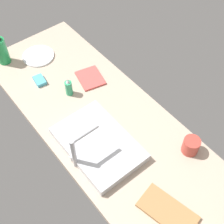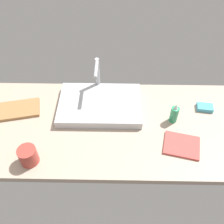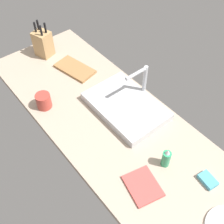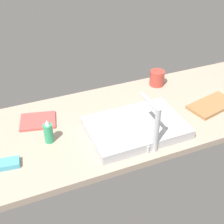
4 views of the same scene
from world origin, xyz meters
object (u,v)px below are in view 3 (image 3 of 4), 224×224
at_px(coffee_mug, 44,101).
at_px(cutting_board, 75,69).
at_px(knife_block, 43,43).
at_px(soap_bottle, 166,158).
at_px(faucet, 142,80).
at_px(dish_towel, 143,186).
at_px(dish_sponge, 208,180).
at_px(sink_basin, 126,106).

bearing_deg(coffee_mug, cutting_board, 116.67).
height_order(knife_block, soap_bottle, knife_block).
height_order(faucet, knife_block, knife_block).
distance_m(cutting_board, dish_towel, 0.95).
distance_m(coffee_mug, dish_sponge, 1.01).
bearing_deg(knife_block, soap_bottle, -16.64).
bearing_deg(coffee_mug, dish_towel, 7.65).
bearing_deg(dish_sponge, faucet, 167.83).
bearing_deg(knife_block, dish_towel, -24.88).
bearing_deg(dish_sponge, knife_block, -175.55).
height_order(cutting_board, coffee_mug, coffee_mug).
xyz_separation_m(soap_bottle, dish_towel, (0.02, -0.17, -0.05)).
xyz_separation_m(faucet, knife_block, (-0.75, -0.24, -0.05)).
bearing_deg(sink_basin, soap_bottle, -12.49).
bearing_deg(dish_towel, dish_sponge, 56.08).
bearing_deg(cutting_board, soap_bottle, -3.50).
relative_size(cutting_board, coffee_mug, 2.94).
bearing_deg(dish_towel, cutting_board, 166.11).
bearing_deg(dish_sponge, sink_basin, -179.90).
xyz_separation_m(soap_bottle, coffee_mug, (-0.74, -0.28, -0.01)).
relative_size(knife_block, cutting_board, 0.93).
distance_m(cutting_board, soap_bottle, 0.91).
xyz_separation_m(knife_block, cutting_board, (0.28, 0.07, -0.09)).
distance_m(sink_basin, coffee_mug, 0.49).
bearing_deg(dish_sponge, coffee_mug, -158.57).
height_order(dish_towel, coffee_mug, coffee_mug).
xyz_separation_m(sink_basin, soap_bottle, (0.41, -0.09, 0.03)).
distance_m(dish_towel, dish_sponge, 0.32).
distance_m(knife_block, dish_towel, 1.21).
height_order(sink_basin, soap_bottle, soap_bottle).
relative_size(knife_block, dish_towel, 1.42).
distance_m(faucet, dish_towel, 0.62).
bearing_deg(soap_bottle, knife_block, -179.28).
bearing_deg(sink_basin, dish_sponge, 0.10).
distance_m(knife_block, soap_bottle, 1.18).
bearing_deg(faucet, knife_block, -162.07).
bearing_deg(cutting_board, faucet, 20.04).
distance_m(sink_basin, dish_sponge, 0.61).
distance_m(knife_block, cutting_board, 0.30).
xyz_separation_m(sink_basin, dish_sponge, (0.61, 0.00, -0.01)).
bearing_deg(soap_bottle, dish_sponge, 24.83).
relative_size(soap_bottle, dish_sponge, 1.40).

